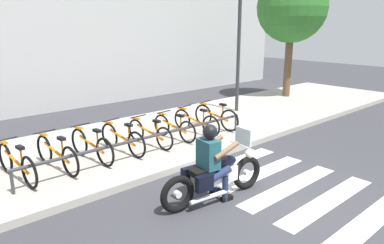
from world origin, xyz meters
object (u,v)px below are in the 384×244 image
(rider, at_px, (212,157))
(street_lamp, at_px, (239,34))
(bicycle_6, at_px, (196,122))
(bike_rack, at_px, (149,138))
(bicycle_4, at_px, (150,133))
(tree_near_rack, at_px, (292,8))
(bicycle_5, at_px, (174,127))
(bicycle_7, at_px, (216,117))
(motorcycle, at_px, (215,176))
(bicycle_0, at_px, (17,164))
(bicycle_2, at_px, (92,146))
(bicycle_3, at_px, (122,139))
(bicycle_1, at_px, (57,154))

(rider, xyz_separation_m, street_lamp, (5.18, 4.00, 1.96))
(bicycle_6, bearing_deg, bike_rack, -164.17)
(bicycle_4, xyz_separation_m, tree_near_rack, (8.13, 1.50, 3.27))
(rider, bearing_deg, bicycle_6, 52.27)
(bicycle_5, distance_m, bicycle_7, 1.57)
(motorcycle, xyz_separation_m, bicycle_0, (-2.53, 2.91, 0.04))
(bicycle_5, bearing_deg, motorcycle, -115.41)
(motorcycle, bearing_deg, bicycle_5, 64.59)
(bicycle_0, distance_m, bicycle_2, 1.57)
(bicycle_0, relative_size, bike_rack, 0.28)
(bicycle_3, bearing_deg, tree_near_rack, 9.57)
(bicycle_0, xyz_separation_m, bicycle_6, (4.70, 0.00, -0.01))
(bicycle_0, height_order, bicycle_6, bicycle_0)
(bicycle_3, bearing_deg, bicycle_0, 180.00)
(motorcycle, distance_m, bicycle_7, 4.14)
(motorcycle, xyz_separation_m, bicycle_1, (-1.75, 2.91, 0.04))
(motorcycle, relative_size, tree_near_rack, 0.43)
(bicycle_2, bearing_deg, bicycle_0, 179.98)
(bicycle_1, relative_size, bicycle_6, 1.03)
(bicycle_2, bearing_deg, bike_rack, -25.24)
(bicycle_1, bearing_deg, rider, -59.92)
(bicycle_0, bearing_deg, tree_near_rack, 7.60)
(bicycle_1, relative_size, bicycle_4, 1.04)
(bicycle_3, xyz_separation_m, bicycle_5, (1.57, 0.00, -0.02))
(bicycle_5, bearing_deg, tree_near_rack, 11.56)
(bicycle_3, distance_m, bicycle_4, 0.78)
(bicycle_3, distance_m, tree_near_rack, 9.60)
(bicycle_7, xyz_separation_m, bike_rack, (-2.74, -0.55, 0.07))
(bicycle_7, bearing_deg, bicycle_6, 179.92)
(bicycle_4, relative_size, bicycle_6, 0.99)
(rider, xyz_separation_m, bicycle_1, (-1.68, 2.89, -0.33))
(bicycle_1, relative_size, bicycle_5, 1.12)
(bicycle_7, bearing_deg, bicycle_3, 179.99)
(bicycle_3, xyz_separation_m, bike_rack, (0.39, -0.55, 0.08))
(bicycle_2, bearing_deg, bicycle_5, 0.03)
(bicycle_3, distance_m, bicycle_6, 2.35)
(bicycle_5, relative_size, street_lamp, 0.33)
(bicycle_4, relative_size, bicycle_7, 1.03)
(bicycle_1, bearing_deg, bicycle_5, 0.01)
(bicycle_1, relative_size, bicycle_7, 1.07)
(bicycle_0, bearing_deg, street_lamp, 8.20)
(bicycle_1, xyz_separation_m, bike_rack, (1.96, -0.55, 0.07))
(bicycle_0, xyz_separation_m, bicycle_1, (0.78, -0.00, 0.00))
(motorcycle, bearing_deg, rider, 170.66)
(motorcycle, relative_size, bicycle_6, 1.35)
(street_lamp, bearing_deg, tree_near_rack, 6.31)
(motorcycle, distance_m, bicycle_3, 2.91)
(street_lamp, bearing_deg, bicycle_3, -168.24)
(bicycle_0, relative_size, bicycle_6, 1.03)
(rider, distance_m, bicycle_2, 3.05)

